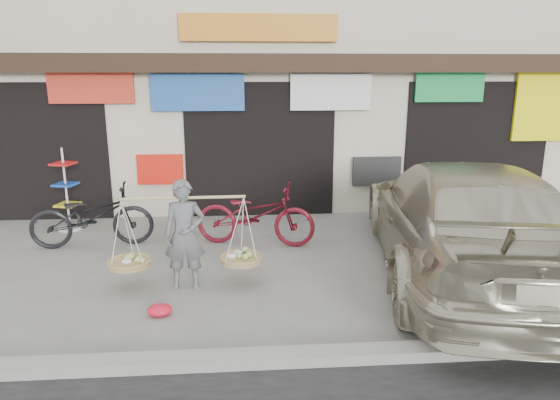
{
  "coord_description": "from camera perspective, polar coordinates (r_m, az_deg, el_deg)",
  "views": [
    {
      "loc": [
        -0.35,
        -6.51,
        2.88
      ],
      "look_at": [
        0.21,
        0.9,
        0.97
      ],
      "focal_mm": 32.0,
      "sensor_mm": 36.0,
      "label": 1
    }
  ],
  "objects": [
    {
      "name": "ground",
      "position": [
        7.13,
        -1.13,
        -9.44
      ],
      "size": [
        70.0,
        70.0,
        0.0
      ],
      "primitive_type": "plane",
      "color": "gray",
      "rests_on": "ground"
    },
    {
      "name": "kerb",
      "position": [
        5.33,
        0.14,
        -17.55
      ],
      "size": [
        70.0,
        0.25,
        0.12
      ],
      "primitive_type": "cube",
      "color": "gray",
      "rests_on": "ground"
    },
    {
      "name": "shophouse_block",
      "position": [
        12.94,
        -2.88,
        16.9
      ],
      "size": [
        14.0,
        6.32,
        7.0
      ],
      "color": "beige",
      "rests_on": "ground"
    },
    {
      "name": "street_vendor",
      "position": [
        6.87,
        -10.81,
        -4.47
      ],
      "size": [
        2.06,
        0.59,
        1.51
      ],
      "rotation": [
        0.0,
        0.0,
        0.02
      ],
      "color": "slate",
      "rests_on": "ground"
    },
    {
      "name": "bike_0",
      "position": [
        8.98,
        -20.7,
        -1.75
      ],
      "size": [
        2.08,
        0.93,
        1.06
      ],
      "primitive_type": "imported",
      "rotation": [
        0.0,
        0.0,
        1.69
      ],
      "color": "black",
      "rests_on": "ground"
    },
    {
      "name": "bike_2",
      "position": [
        8.49,
        -2.84,
        -1.67
      ],
      "size": [
        2.14,
        1.13,
        1.07
      ],
      "primitive_type": "imported",
      "rotation": [
        0.0,
        0.0,
        1.35
      ],
      "color": "maroon",
      "rests_on": "ground"
    },
    {
      "name": "suv",
      "position": [
        7.63,
        20.1,
        -2.02
      ],
      "size": [
        3.36,
        6.12,
        1.68
      ],
      "rotation": [
        0.0,
        0.0,
        2.96
      ],
      "color": "#BEB599",
      "rests_on": "ground"
    },
    {
      "name": "display_rack",
      "position": [
        10.08,
        -23.18,
        0.29
      ],
      "size": [
        0.44,
        0.44,
        1.55
      ],
      "rotation": [
        0.0,
        0.0,
        -0.24
      ],
      "color": "silver",
      "rests_on": "ground"
    },
    {
      "name": "red_bag",
      "position": [
        6.4,
        -13.59,
        -12.12
      ],
      "size": [
        0.31,
        0.25,
        0.14
      ],
      "primitive_type": "ellipsoid",
      "color": "red",
      "rests_on": "ground"
    }
  ]
}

